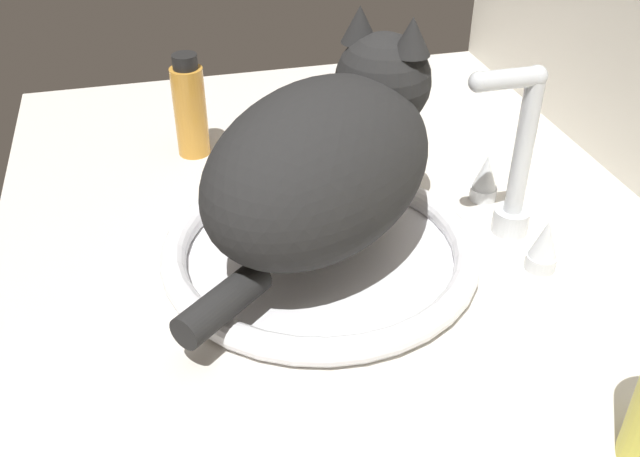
% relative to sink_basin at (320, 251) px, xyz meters
% --- Properties ---
extents(countertop, '(1.15, 0.74, 0.03)m').
position_rel_sink_basin_xyz_m(countertop, '(0.05, 0.03, -0.03)').
color(countertop, silver).
rests_on(countertop, ground).
extents(sink_basin, '(0.33, 0.33, 0.03)m').
position_rel_sink_basin_xyz_m(sink_basin, '(0.00, 0.00, 0.00)').
color(sink_basin, white).
rests_on(sink_basin, countertop).
extents(faucet, '(0.17, 0.09, 0.19)m').
position_rel_sink_basin_xyz_m(faucet, '(0.00, 0.21, 0.06)').
color(faucet, silver).
rests_on(faucet, countertop).
extents(cat, '(0.32, 0.33, 0.21)m').
position_rel_sink_basin_xyz_m(cat, '(-0.01, 0.01, 0.10)').
color(cat, black).
rests_on(cat, sink_basin).
extents(amber_bottle, '(0.04, 0.04, 0.14)m').
position_rel_sink_basin_xyz_m(amber_bottle, '(-0.27, -0.10, 0.05)').
color(amber_bottle, gold).
rests_on(amber_bottle, countertop).
extents(toothbrush, '(0.16, 0.09, 0.02)m').
position_rel_sink_basin_xyz_m(toothbrush, '(-0.30, 0.12, -0.01)').
color(toothbrush, '#D83359').
rests_on(toothbrush, countertop).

